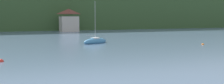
{
  "coord_description": "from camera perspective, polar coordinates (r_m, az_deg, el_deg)",
  "views": [
    {
      "loc": [
        -8.38,
        24.77,
        4.48
      ],
      "look_at": [
        0.0,
        44.89,
        2.51
      ],
      "focal_mm": 43.7,
      "sensor_mm": 36.0,
      "label": 1
    }
  ],
  "objects": [
    {
      "name": "wooded_hillside",
      "position": [
        125.36,
        -14.56,
        5.91
      ],
      "size": [
        352.0,
        56.75,
        29.98
      ],
      "color": "#38562D",
      "rests_on": "ground_plane"
    },
    {
      "name": "shore_building_central",
      "position": [
        88.93,
        -9.01,
        4.49
      ],
      "size": [
        5.78,
        5.19,
        7.27
      ],
      "color": "beige",
      "rests_on": "ground_plane"
    },
    {
      "name": "mooring_buoy_near",
      "position": [
        29.86,
        -22.25,
        -3.85
      ],
      "size": [
        0.59,
        0.59,
        0.59
      ],
      "primitive_type": "sphere",
      "color": "red",
      "rests_on": "ground_plane"
    },
    {
      "name": "mooring_buoy_mid",
      "position": [
        47.42,
        18.47,
        -0.52
      ],
      "size": [
        0.43,
        0.43,
        0.43
      ],
      "primitive_type": "sphere",
      "color": "orange",
      "rests_on": "ground_plane"
    },
    {
      "name": "sailboat_far_6",
      "position": [
        47.41,
        -3.53,
        0.12
      ],
      "size": [
        5.43,
        3.84,
        7.62
      ],
      "rotation": [
        0.0,
        0.0,
        0.48
      ],
      "color": "teal",
      "rests_on": "ground_plane"
    }
  ]
}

